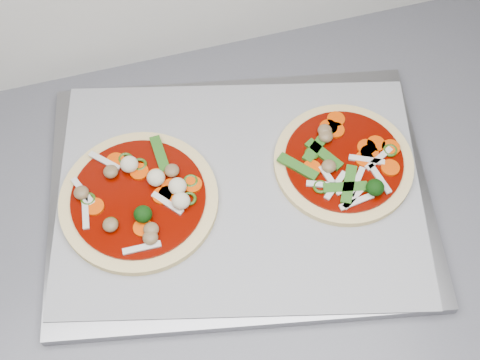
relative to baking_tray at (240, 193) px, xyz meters
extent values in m
cube|color=#B5B5B3|center=(0.23, -0.03, -0.48)|extent=(3.60, 0.60, 0.86)
cube|color=#5B5B63|center=(0.23, -0.03, -0.03)|extent=(3.60, 0.60, 0.04)
cube|color=gray|center=(0.00, 0.00, 0.00)|extent=(0.56, 0.46, 0.02)
cube|color=#9E9FA4|center=(0.00, 0.00, 0.01)|extent=(0.55, 0.45, 0.00)
cylinder|color=#ECC984|center=(-0.13, 0.02, 0.02)|extent=(0.28, 0.28, 0.01)
cylinder|color=#670300|center=(-0.13, 0.02, 0.02)|extent=(0.24, 0.24, 0.00)
cylinder|color=#F53A00|center=(-0.09, 0.02, 0.03)|extent=(0.03, 0.03, 0.00)
cylinder|color=#F53A00|center=(-0.15, 0.08, 0.03)|extent=(0.04, 0.04, 0.00)
ellipsoid|color=brown|center=(-0.17, -0.02, 0.03)|extent=(0.02, 0.02, 0.01)
torus|color=#284A0F|center=(-0.19, 0.03, 0.03)|extent=(0.02, 0.02, 0.00)
cube|color=beige|center=(-0.20, 0.04, 0.03)|extent=(0.03, 0.05, 0.00)
ellipsoid|color=black|center=(-0.13, -0.02, 0.04)|extent=(0.03, 0.03, 0.02)
cylinder|color=#F53A00|center=(-0.13, -0.03, 0.03)|extent=(0.03, 0.03, 0.00)
ellipsoid|color=brown|center=(-0.13, -0.04, 0.03)|extent=(0.02, 0.02, 0.01)
cylinder|color=#F53A00|center=(-0.09, 0.01, 0.03)|extent=(0.03, 0.03, 0.00)
ellipsoid|color=brown|center=(-0.08, 0.04, 0.03)|extent=(0.02, 0.02, 0.01)
cube|color=beige|center=(-0.10, 0.00, 0.03)|extent=(0.04, 0.04, 0.00)
ellipsoid|color=brown|center=(-0.16, 0.06, 0.03)|extent=(0.02, 0.02, 0.01)
cylinder|color=#F53A00|center=(-0.10, 0.04, 0.03)|extent=(0.03, 0.03, 0.00)
cylinder|color=#F53A00|center=(-0.19, 0.02, 0.03)|extent=(0.03, 0.03, 0.00)
torus|color=#284A0F|center=(-0.07, -0.01, 0.03)|extent=(0.03, 0.03, 0.00)
cylinder|color=#F53A00|center=(-0.10, 0.01, 0.03)|extent=(0.04, 0.04, 0.00)
cylinder|color=#F53A00|center=(-0.06, 0.01, 0.03)|extent=(0.03, 0.03, 0.00)
ellipsoid|color=beige|center=(-0.10, 0.03, 0.04)|extent=(0.03, 0.03, 0.02)
torus|color=#284A0F|center=(-0.14, 0.08, 0.03)|extent=(0.03, 0.03, 0.00)
ellipsoid|color=brown|center=(-0.13, -0.05, 0.03)|extent=(0.02, 0.02, 0.01)
cube|color=#387021|center=(-0.09, 0.07, 0.03)|extent=(0.02, 0.06, 0.00)
ellipsoid|color=brown|center=(-0.20, 0.04, 0.03)|extent=(0.03, 0.03, 0.01)
torus|color=#284A0F|center=(-0.12, 0.06, 0.03)|extent=(0.03, 0.03, 0.00)
cube|color=beige|center=(-0.20, 0.01, 0.03)|extent=(0.01, 0.05, 0.00)
cylinder|color=#F53A00|center=(-0.12, 0.05, 0.03)|extent=(0.03, 0.03, 0.00)
ellipsoid|color=beige|center=(-0.13, 0.06, 0.04)|extent=(0.03, 0.03, 0.02)
ellipsoid|color=beige|center=(-0.08, -0.01, 0.04)|extent=(0.02, 0.02, 0.02)
torus|color=#284A0F|center=(-0.17, -0.01, 0.03)|extent=(0.02, 0.02, 0.00)
ellipsoid|color=beige|center=(-0.08, 0.01, 0.04)|extent=(0.03, 0.03, 0.02)
cube|color=beige|center=(-0.14, -0.06, 0.03)|extent=(0.05, 0.01, 0.00)
cube|color=beige|center=(-0.16, 0.08, 0.03)|extent=(0.04, 0.04, 0.00)
torus|color=#284A0F|center=(-0.06, 0.02, 0.03)|extent=(0.03, 0.03, 0.00)
cylinder|color=#ECC984|center=(0.15, 0.00, 0.02)|extent=(0.22, 0.22, 0.01)
cylinder|color=#670300|center=(0.15, 0.00, 0.02)|extent=(0.19, 0.19, 0.00)
cube|color=beige|center=(0.14, -0.06, 0.03)|extent=(0.04, 0.03, 0.00)
cylinder|color=#F53A00|center=(0.15, 0.05, 0.03)|extent=(0.03, 0.03, 0.00)
cube|color=#387021|center=(0.14, -0.04, 0.03)|extent=(0.04, 0.06, 0.00)
cylinder|color=#F53A00|center=(0.18, 0.01, 0.03)|extent=(0.03, 0.03, 0.00)
cylinder|color=#F53A00|center=(0.20, -0.03, 0.03)|extent=(0.03, 0.03, 0.00)
cube|color=#387021|center=(0.12, 0.03, 0.03)|extent=(0.05, 0.05, 0.00)
torus|color=#284A0F|center=(0.11, 0.02, 0.03)|extent=(0.03, 0.03, 0.00)
ellipsoid|color=brown|center=(0.13, 0.04, 0.03)|extent=(0.03, 0.03, 0.01)
cylinder|color=#F53A00|center=(0.18, 0.00, 0.03)|extent=(0.03, 0.03, 0.00)
cylinder|color=#F53A00|center=(0.21, 0.00, 0.03)|extent=(0.04, 0.04, 0.00)
cube|color=beige|center=(0.18, -0.04, 0.03)|extent=(0.02, 0.05, 0.00)
ellipsoid|color=black|center=(0.17, -0.06, 0.03)|extent=(0.03, 0.03, 0.02)
cube|color=beige|center=(0.17, -0.01, 0.03)|extent=(0.05, 0.03, 0.00)
cube|color=#387021|center=(0.08, 0.00, 0.03)|extent=(0.05, 0.05, 0.00)
cylinder|color=#F53A00|center=(0.20, 0.01, 0.03)|extent=(0.03, 0.03, 0.00)
cube|color=beige|center=(0.14, -0.07, 0.03)|extent=(0.05, 0.01, 0.00)
cylinder|color=#F53A00|center=(0.10, 0.00, 0.03)|extent=(0.03, 0.03, 0.00)
cube|color=beige|center=(0.12, -0.04, 0.03)|extent=(0.04, 0.04, 0.00)
torus|color=#284A0F|center=(0.10, -0.03, 0.03)|extent=(0.03, 0.03, 0.00)
cylinder|color=#F53A00|center=(0.14, 0.05, 0.03)|extent=(0.03, 0.03, 0.00)
cube|color=beige|center=(0.19, -0.01, 0.03)|extent=(0.05, 0.03, 0.00)
torus|color=#284A0F|center=(0.21, 0.00, 0.03)|extent=(0.02, 0.02, 0.00)
cylinder|color=#F53A00|center=(0.17, -0.01, 0.03)|extent=(0.03, 0.03, 0.00)
cube|color=beige|center=(0.11, -0.03, 0.03)|extent=(0.05, 0.02, 0.00)
cube|color=#387021|center=(0.13, -0.04, 0.03)|extent=(0.06, 0.03, 0.00)
ellipsoid|color=brown|center=(0.13, 0.05, 0.03)|extent=(0.02, 0.02, 0.01)
ellipsoid|color=brown|center=(0.12, -0.01, 0.03)|extent=(0.02, 0.02, 0.01)
cylinder|color=#F53A00|center=(0.16, 0.06, 0.03)|extent=(0.03, 0.03, 0.00)
cube|color=beige|center=(0.15, -0.04, 0.03)|extent=(0.04, 0.04, 0.00)
cube|color=#387021|center=(0.12, 0.01, 0.03)|extent=(0.04, 0.06, 0.00)
cube|color=beige|center=(0.12, -0.03, 0.03)|extent=(0.02, 0.05, 0.00)
camera|label=1|loc=(-0.11, -0.42, 0.79)|focal=50.00mm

